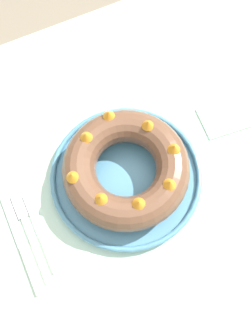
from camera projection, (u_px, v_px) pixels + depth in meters
ground_plane at (135, 235)px, 1.46m from camera, size 8.00×8.00×0.00m
dining_table at (141, 197)px, 0.86m from camera, size 1.19×1.08×0.74m
serving_dish at (126, 175)px, 0.77m from camera, size 0.35×0.35×0.02m
bundt_cake at (126, 168)px, 0.72m from camera, size 0.28×0.28×0.09m
fork at (29, 230)px, 0.73m from camera, size 0.02×0.22×0.01m
serving_knife at (24, 249)px, 0.72m from camera, size 0.02×0.24×0.01m
cake_knife at (43, 238)px, 0.72m from camera, size 0.02×0.19×0.01m
napkin at (226, 117)px, 0.83m from camera, size 0.14×0.11×0.00m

